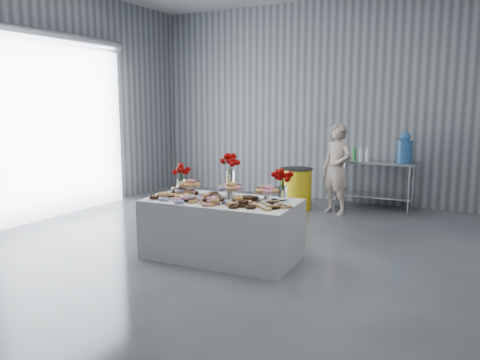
% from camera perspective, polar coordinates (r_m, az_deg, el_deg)
% --- Properties ---
extents(ground, '(9.00, 9.00, 0.00)m').
position_cam_1_polar(ground, '(5.80, -1.58, -10.31)').
color(ground, '#3C4045').
rests_on(ground, ground).
extents(room_walls, '(8.04, 9.04, 4.02)m').
position_cam_1_polar(room_walls, '(5.71, -3.82, 16.25)').
color(room_walls, gray).
rests_on(room_walls, ground).
extents(display_table, '(1.95, 1.11, 0.75)m').
position_cam_1_polar(display_table, '(5.97, -2.23, -5.97)').
color(display_table, white).
rests_on(display_table, ground).
extents(prep_table, '(1.50, 0.60, 0.90)m').
position_cam_1_polar(prep_table, '(9.13, 16.13, 0.50)').
color(prep_table, silver).
rests_on(prep_table, ground).
extents(donut_mounds, '(1.85, 0.90, 0.09)m').
position_cam_1_polar(donut_mounds, '(5.83, -2.50, -2.10)').
color(donut_mounds, '#BC7C44').
rests_on(donut_mounds, display_table).
extents(cake_stand_left, '(0.36, 0.36, 0.17)m').
position_cam_1_polar(cake_stand_left, '(6.25, -6.13, -0.50)').
color(cake_stand_left, silver).
rests_on(cake_stand_left, display_table).
extents(cake_stand_mid, '(0.36, 0.36, 0.17)m').
position_cam_1_polar(cake_stand_mid, '(5.97, -1.18, -0.91)').
color(cake_stand_mid, silver).
rests_on(cake_stand_mid, display_table).
extents(cake_stand_right, '(0.36, 0.36, 0.17)m').
position_cam_1_polar(cake_stand_right, '(5.77, 3.29, -1.26)').
color(cake_stand_right, silver).
rests_on(cake_stand_right, display_table).
extents(danish_pile, '(0.48, 0.48, 0.11)m').
position_cam_1_polar(danish_pile, '(5.44, 4.09, -2.82)').
color(danish_pile, silver).
rests_on(danish_pile, display_table).
extents(bouquet_left, '(0.26, 0.26, 0.42)m').
position_cam_1_polar(bouquet_left, '(6.41, -7.24, 1.14)').
color(bouquet_left, white).
rests_on(bouquet_left, display_table).
extents(bouquet_right, '(0.26, 0.26, 0.42)m').
position_cam_1_polar(bouquet_right, '(5.83, 5.22, 0.38)').
color(bouquet_right, white).
rests_on(bouquet_right, display_table).
extents(bouquet_center, '(0.26, 0.26, 0.57)m').
position_cam_1_polar(bouquet_center, '(6.15, -1.21, 1.65)').
color(bouquet_center, silver).
rests_on(bouquet_center, display_table).
extents(water_jug, '(0.28, 0.28, 0.55)m').
position_cam_1_polar(water_jug, '(8.99, 19.40, 3.62)').
color(water_jug, '#3A79C6').
rests_on(water_jug, prep_table).
extents(drink_bottles, '(0.54, 0.08, 0.27)m').
position_cam_1_polar(drink_bottles, '(9.06, 14.13, 3.17)').
color(drink_bottles, '#268C33').
rests_on(drink_bottles, prep_table).
extents(person, '(0.69, 0.57, 1.61)m').
position_cam_1_polar(person, '(8.48, 11.71, 1.31)').
color(person, '#CC8C93').
rests_on(person, ground).
extents(trash_barrel, '(0.60, 0.60, 0.77)m').
position_cam_1_polar(trash_barrel, '(8.79, 6.88, -1.05)').
color(trash_barrel, yellow).
rests_on(trash_barrel, ground).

